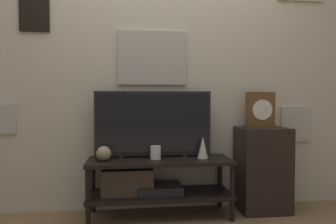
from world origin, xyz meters
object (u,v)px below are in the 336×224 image
(television, at_px, (153,123))
(mantel_clock, at_px, (260,110))
(candle_jar, at_px, (156,152))
(vase_round_glass, at_px, (104,153))
(vase_slim_bronze, at_px, (203,147))

(television, distance_m, mantel_clock, 0.96)
(candle_jar, distance_m, mantel_clock, 1.01)
(television, distance_m, candle_jar, 0.25)
(television, relative_size, vase_round_glass, 8.26)
(television, height_order, mantel_clock, television)
(television, relative_size, vase_slim_bronze, 5.46)
(vase_round_glass, xyz_separation_m, mantel_clock, (1.37, 0.11, 0.35))
(television, xyz_separation_m, candle_jar, (0.01, -0.08, -0.24))
(television, xyz_separation_m, vase_slim_bronze, (0.41, -0.10, -0.20))
(television, relative_size, candle_jar, 8.94)
(vase_slim_bronze, distance_m, mantel_clock, 0.63)
(vase_round_glass, distance_m, mantel_clock, 1.41)
(television, relative_size, mantel_clock, 3.20)
(vase_slim_bronze, relative_size, mantel_clock, 0.59)
(vase_round_glass, distance_m, candle_jar, 0.42)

